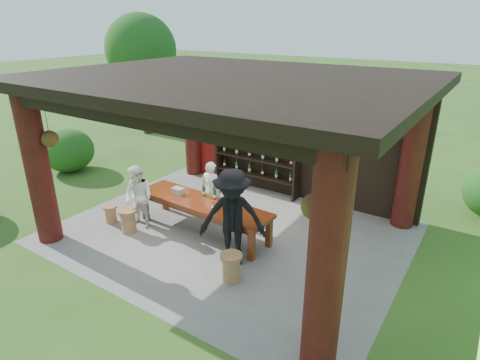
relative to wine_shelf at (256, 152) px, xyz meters
The scene contains 15 objects.
ground 2.82m from the wine_shelf, 71.52° to the right, with size 90.00×90.00×0.00m, color #2D5119.
pavilion 2.40m from the wine_shelf, 68.27° to the right, with size 7.50×6.00×3.60m.
wine_shelf is the anchor object (origin of this frame).
tasting_table 2.81m from the wine_shelf, 84.11° to the right, with size 3.36×0.99×0.75m.
stool_near_left 3.95m from the wine_shelf, 106.87° to the right, with size 0.42×0.42×0.56m.
stool_near_right 4.41m from the wine_shelf, 64.58° to the right, with size 0.41×0.41×0.54m.
stool_far_left 4.14m from the wine_shelf, 116.91° to the right, with size 0.33×0.33×0.43m.
host 2.14m from the wine_shelf, 88.80° to the right, with size 0.53×0.35×1.45m, color silver.
guest_woman 3.54m from the wine_shelf, 108.12° to the right, with size 0.72×0.56×1.48m, color white.
guest_man 3.76m from the wine_shelf, 65.61° to the right, with size 1.27×0.73×1.97m, color black.
table_bottles 2.48m from the wine_shelf, 83.15° to the right, with size 0.41×0.18×0.31m.
table_glasses 2.94m from the wine_shelf, 71.70° to the right, with size 0.61×0.28×0.15m.
napkin_basket 2.77m from the wine_shelf, 99.70° to the right, with size 0.26×0.18×0.14m, color #BF6672.
shrubs 2.66m from the wine_shelf, 56.73° to the right, with size 14.30×8.91×1.36m.
trees 4.96m from the wine_shelf, ahead, with size 20.59×10.97×4.80m.
Camera 1 is at (4.60, -6.56, 4.48)m, focal length 30.00 mm.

